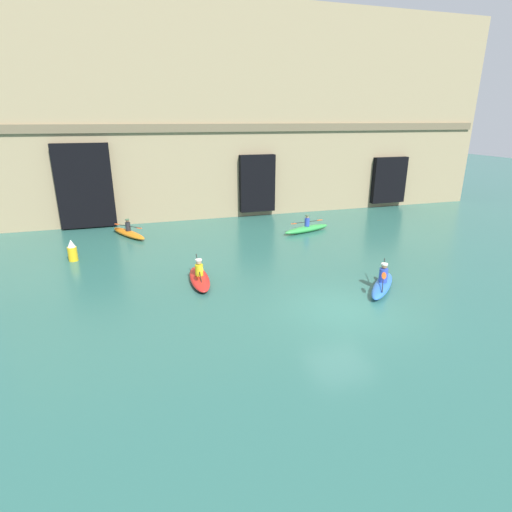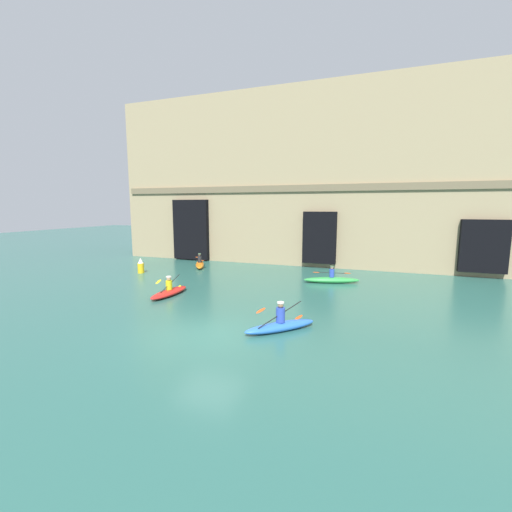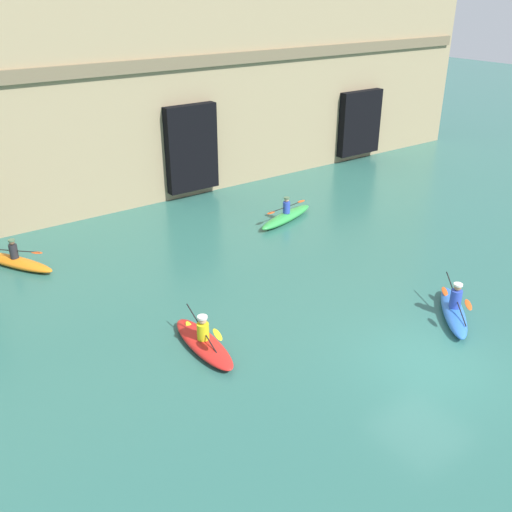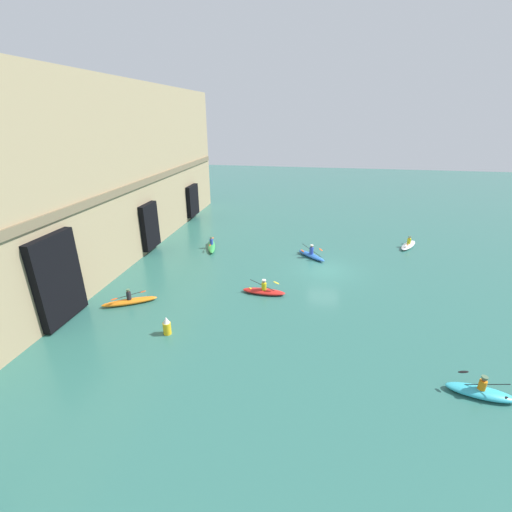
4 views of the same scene
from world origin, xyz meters
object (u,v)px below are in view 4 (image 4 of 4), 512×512
at_px(kayak_green, 212,246).
at_px(marker_buoy, 167,326).
at_px(kayak_cyan, 480,392).
at_px(kayak_orange, 130,301).
at_px(kayak_red, 264,291).
at_px(kayak_blue, 311,255).
at_px(kayak_white, 408,245).

relative_size(kayak_green, marker_buoy, 3.18).
height_order(kayak_cyan, marker_buoy, marker_buoy).
bearing_deg(kayak_orange, kayak_red, -9.72).
bearing_deg(kayak_blue, marker_buoy, 102.78).
distance_m(kayak_orange, marker_buoy, 4.75).
bearing_deg(kayak_red, kayak_blue, 69.12).
distance_m(kayak_red, kayak_orange, 9.10).
height_order(kayak_orange, kayak_cyan, kayak_cyan).
bearing_deg(marker_buoy, kayak_red, -39.64).
relative_size(kayak_white, kayak_orange, 0.92).
height_order(kayak_white, kayak_orange, kayak_orange).
relative_size(kayak_green, kayak_cyan, 1.22).
distance_m(kayak_blue, kayak_cyan, 16.95).
bearing_deg(marker_buoy, kayak_cyan, -97.17).
bearing_deg(kayak_red, kayak_cyan, -32.87).
bearing_deg(kayak_blue, kayak_red, 110.84).
xyz_separation_m(kayak_red, kayak_cyan, (-7.69, -11.00, 0.01)).
height_order(kayak_blue, kayak_white, kayak_blue).
bearing_deg(kayak_white, kayak_green, 130.81).
bearing_deg(kayak_orange, kayak_blue, 12.50).
bearing_deg(kayak_green, marker_buoy, -10.75).
distance_m(kayak_blue, marker_buoy, 15.19).
distance_m(kayak_orange, kayak_cyan, 20.16).
bearing_deg(marker_buoy, kayak_green, 6.39).
bearing_deg(kayak_red, marker_buoy, -127.55).
relative_size(kayak_red, marker_buoy, 2.73).
height_order(kayak_green, kayak_cyan, kayak_cyan).
bearing_deg(kayak_blue, kayak_green, 39.70).
distance_m(kayak_blue, kayak_green, 9.38).
bearing_deg(kayak_white, kayak_blue, 144.97).
relative_size(kayak_cyan, marker_buoy, 2.60).
bearing_deg(marker_buoy, kayak_white, -44.34).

